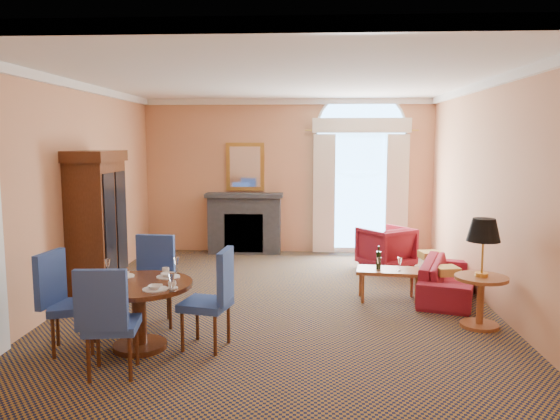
# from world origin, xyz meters

# --- Properties ---
(ground) EXTENTS (7.50, 7.50, 0.00)m
(ground) POSITION_xyz_m (0.00, 0.00, 0.00)
(ground) COLOR #121938
(ground) RESTS_ON ground
(room_envelope) EXTENTS (6.04, 7.52, 3.45)m
(room_envelope) POSITION_xyz_m (-0.03, 0.67, 2.51)
(room_envelope) COLOR tan
(room_envelope) RESTS_ON ground
(armoire) EXTENTS (0.63, 1.12, 2.20)m
(armoire) POSITION_xyz_m (-2.72, 0.22, 1.06)
(armoire) COLOR #3E1E0E
(armoire) RESTS_ON ground
(dining_table) EXTENTS (1.21, 1.21, 0.96)m
(dining_table) POSITION_xyz_m (-1.47, -1.81, 0.57)
(dining_table) COLOR #3E1E0E
(dining_table) RESTS_ON ground
(dining_chair_north) EXTENTS (0.63, 0.63, 1.13)m
(dining_chair_north) POSITION_xyz_m (-1.54, -0.92, 0.64)
(dining_chair_north) COLOR #254291
(dining_chair_north) RESTS_ON ground
(dining_chair_south) EXTENTS (0.57, 0.57, 1.13)m
(dining_chair_south) POSITION_xyz_m (-1.53, -2.60, 0.64)
(dining_chair_south) COLOR #254291
(dining_chair_south) RESTS_ON ground
(dining_chair_east) EXTENTS (0.60, 0.60, 1.13)m
(dining_chair_east) POSITION_xyz_m (-0.62, -1.73, 0.64)
(dining_chair_east) COLOR #254291
(dining_chair_east) RESTS_ON ground
(dining_chair_west) EXTENTS (0.64, 0.64, 1.13)m
(dining_chair_west) POSITION_xyz_m (-2.29, -1.92, 0.64)
(dining_chair_west) COLOR #254291
(dining_chair_west) RESTS_ON ground
(sofa) EXTENTS (1.29, 2.01, 0.55)m
(sofa) POSITION_xyz_m (2.55, 0.49, 0.27)
(sofa) COLOR maroon
(sofa) RESTS_ON ground
(armchair) EXTENTS (1.16, 1.16, 0.77)m
(armchair) POSITION_xyz_m (1.86, 2.33, 0.38)
(armchair) COLOR maroon
(armchair) RESTS_ON ground
(coffee_table) EXTENTS (0.97, 0.62, 0.80)m
(coffee_table) POSITION_xyz_m (1.60, 0.26, 0.43)
(coffee_table) COLOR #9B552E
(coffee_table) RESTS_ON ground
(side_table) EXTENTS (0.65, 0.65, 1.36)m
(side_table) POSITION_xyz_m (2.60, -0.87, 0.87)
(side_table) COLOR #9B552E
(side_table) RESTS_ON ground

